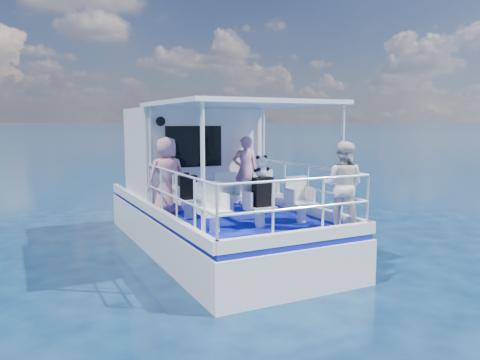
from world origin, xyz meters
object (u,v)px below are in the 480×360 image
object	(u,v)px
passenger_stbd_aft	(342,186)
panda	(261,166)
backpack_center	(263,192)
passenger_port_fwd	(167,176)

from	to	relation	value
passenger_stbd_aft	panda	distance (m)	1.47
backpack_center	panda	size ratio (longest dim) A/B	1.35
passenger_stbd_aft	backpack_center	xyz separation A→B (m)	(-1.18, 0.77, -0.14)
passenger_stbd_aft	panda	bearing A→B (deg)	13.63
passenger_port_fwd	panda	bearing A→B (deg)	120.90
backpack_center	panda	distance (m)	0.46
passenger_port_fwd	backpack_center	xyz separation A→B (m)	(1.19, -1.86, -0.15)
backpack_center	passenger_port_fwd	bearing A→B (deg)	122.65
panda	backpack_center	bearing A→B (deg)	-65.18
passenger_stbd_aft	backpack_center	distance (m)	1.41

